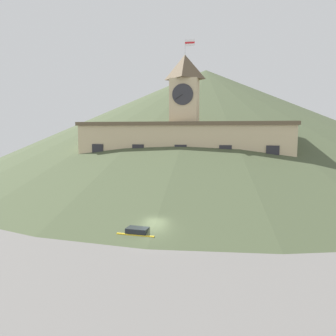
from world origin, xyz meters
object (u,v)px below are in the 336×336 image
(car_yellow_coupe, at_px, (138,234))
(pedestrian, at_px, (107,205))
(street_lamp_far_left, at_px, (106,180))
(street_lamp_left, at_px, (261,184))
(car_green_wagon, at_px, (227,211))
(car_white_taxi, at_px, (277,219))
(street_lamp_center, at_px, (177,184))
(car_silver_hatch, at_px, (92,221))

(car_yellow_coupe, height_order, pedestrian, pedestrian)
(street_lamp_far_left, distance_m, street_lamp_left, 24.22)
(car_yellow_coupe, relative_size, car_green_wagon, 0.93)
(car_white_taxi, bearing_deg, street_lamp_left, -85.69)
(pedestrian, bearing_deg, car_green_wagon, 172.84)
(pedestrian, bearing_deg, street_lamp_center, -160.51)
(pedestrian, bearing_deg, street_lamp_far_left, -74.57)
(street_lamp_left, bearing_deg, car_green_wagon, -136.11)
(street_lamp_far_left, distance_m, car_yellow_coupe, 19.52)
(street_lamp_center, bearing_deg, car_yellow_coupe, -95.10)
(street_lamp_center, height_order, car_green_wagon, street_lamp_center)
(street_lamp_center, distance_m, car_silver_hatch, 15.46)
(street_lamp_left, bearing_deg, car_yellow_coupe, -130.62)
(car_silver_hatch, relative_size, car_green_wagon, 0.86)
(street_lamp_center, height_order, car_silver_hatch, street_lamp_center)
(street_lamp_left, height_order, car_white_taxi, street_lamp_left)
(street_lamp_left, bearing_deg, pedestrian, -167.05)
(street_lamp_far_left, relative_size, car_white_taxi, 1.12)
(car_silver_hatch, xyz_separation_m, car_yellow_coupe, (6.87, -3.61, -0.07))
(car_white_taxi, height_order, car_green_wagon, car_green_wagon)
(street_lamp_far_left, xyz_separation_m, car_green_wagon, (19.47, -4.57, -3.07))
(car_silver_hatch, xyz_separation_m, car_green_wagon, (16.12, 8.14, 0.03))
(street_lamp_far_left, distance_m, pedestrian, 6.23)
(car_green_wagon, bearing_deg, car_yellow_coupe, -130.99)
(car_yellow_coupe, bearing_deg, street_lamp_left, -125.87)
(street_lamp_center, xyz_separation_m, car_white_taxi, (13.95, -7.59, -2.82))
(street_lamp_left, xyz_separation_m, car_silver_hatch, (-20.88, -12.72, -3.15))
(street_lamp_left, distance_m, car_yellow_coupe, 21.75)
(street_lamp_center, xyz_separation_m, street_lamp_left, (12.55, -0.00, 0.32))
(street_lamp_left, bearing_deg, car_silver_hatch, -148.65)
(car_green_wagon, bearing_deg, car_silver_hatch, -155.99)
(street_lamp_left, distance_m, pedestrian, 22.72)
(street_lamp_far_left, xyz_separation_m, street_lamp_center, (11.67, 0.00, -0.27))
(car_yellow_coupe, relative_size, pedestrian, 2.55)
(street_lamp_center, relative_size, car_green_wagon, 1.03)
(car_silver_hatch, height_order, car_green_wagon, car_green_wagon)
(street_lamp_far_left, xyz_separation_m, pedestrian, (2.27, -5.05, -2.86))
(street_lamp_center, distance_m, street_lamp_left, 12.55)
(car_white_taxi, relative_size, pedestrian, 2.74)
(street_lamp_center, height_order, car_yellow_coupe, street_lamp_center)
(street_lamp_left, xyz_separation_m, pedestrian, (-21.96, -5.05, -2.91))
(car_yellow_coupe, bearing_deg, street_lamp_far_left, -53.21)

